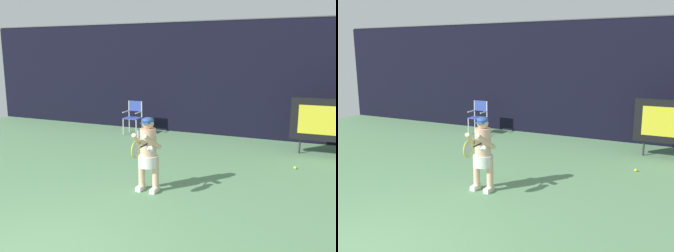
{
  "view_description": "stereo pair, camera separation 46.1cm",
  "coord_description": "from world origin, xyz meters",
  "views": [
    {
      "loc": [
        3.25,
        -2.83,
        2.63
      ],
      "look_at": [
        0.16,
        4.38,
        1.05
      ],
      "focal_mm": 38.75,
      "sensor_mm": 36.0,
      "label": 1
    },
    {
      "loc": [
        3.67,
        -2.64,
        2.63
      ],
      "look_at": [
        0.16,
        4.38,
        1.05
      ],
      "focal_mm": 38.75,
      "sensor_mm": 36.0,
      "label": 2
    }
  ],
  "objects": [
    {
      "name": "tennis_racket",
      "position": [
        0.31,
        2.62,
        0.97
      ],
      "size": [
        0.03,
        0.6,
        0.31
      ],
      "rotation": [
        0.0,
        0.0,
        -0.11
      ],
      "color": "black"
    },
    {
      "name": "tennis_ball_loose",
      "position": [
        2.79,
        5.69,
        0.03
      ],
      "size": [
        0.07,
        0.07,
        0.07
      ],
      "color": "#CCDB3D",
      "rests_on": "ground"
    },
    {
      "name": "tennis_player",
      "position": [
        0.26,
        3.17,
        0.78
      ],
      "size": [
        0.53,
        0.6,
        1.45
      ],
      "color": "white",
      "rests_on": "ground"
    },
    {
      "name": "backdrop_screen",
      "position": [
        0.0,
        8.5,
        1.81
      ],
      "size": [
        18.0,
        0.12,
        3.66
      ],
      "color": "black",
      "rests_on": "ground"
    },
    {
      "name": "water_bottle",
      "position": [
        -2.05,
        7.13,
        0.12
      ],
      "size": [
        0.07,
        0.07,
        0.27
      ],
      "color": "silver",
      "rests_on": "ground"
    },
    {
      "name": "umpire_chair",
      "position": [
        -2.45,
        7.56,
        0.62
      ],
      "size": [
        0.52,
        0.44,
        1.08
      ],
      "color": "white",
      "rests_on": "ground"
    },
    {
      "name": "scoreboard",
      "position": [
        3.61,
        7.16,
        0.95
      ],
      "size": [
        2.2,
        0.21,
        1.5
      ],
      "color": "black",
      "rests_on": "ground"
    }
  ]
}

